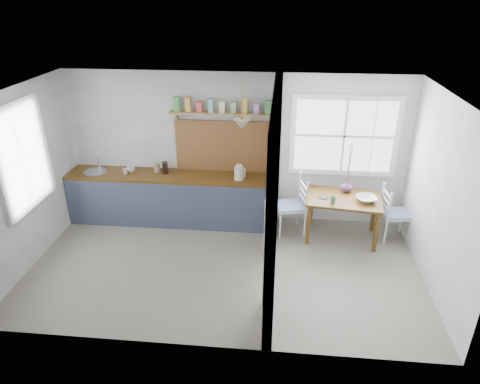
# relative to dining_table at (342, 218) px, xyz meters

# --- Properties ---
(floor) EXTENTS (5.80, 3.20, 0.01)m
(floor) POSITION_rel_dining_table_xyz_m (-1.83, -1.03, -0.37)
(floor) COLOR slate
(floor) RESTS_ON ground
(ceiling) EXTENTS (5.80, 3.20, 0.01)m
(ceiling) POSITION_rel_dining_table_xyz_m (-1.83, -1.03, 2.23)
(ceiling) COLOR silver
(ceiling) RESTS_ON walls
(walls) EXTENTS (5.81, 3.21, 2.60)m
(walls) POSITION_rel_dining_table_xyz_m (-1.83, -1.03, 0.93)
(walls) COLOR silver
(walls) RESTS_ON floor
(partition) EXTENTS (0.12, 3.20, 2.60)m
(partition) POSITION_rel_dining_table_xyz_m (-1.13, -0.97, 1.08)
(partition) COLOR silver
(partition) RESTS_ON floor
(kitchen_window) EXTENTS (0.10, 1.16, 1.50)m
(kitchen_window) POSITION_rel_dining_table_xyz_m (-4.70, -1.03, 1.28)
(kitchen_window) COLOR white
(kitchen_window) RESTS_ON walls
(nook_window) EXTENTS (1.76, 0.10, 1.30)m
(nook_window) POSITION_rel_dining_table_xyz_m (-0.03, 0.53, 1.23)
(nook_window) COLOR white
(nook_window) RESTS_ON walls
(counter) EXTENTS (3.50, 0.60, 0.90)m
(counter) POSITION_rel_dining_table_xyz_m (-2.96, 0.30, 0.09)
(counter) COLOR brown
(counter) RESTS_ON floor
(sink) EXTENTS (0.40, 0.40, 0.02)m
(sink) POSITION_rel_dining_table_xyz_m (-4.26, 0.27, 0.52)
(sink) COLOR #B4B9C4
(sink) RESTS_ON counter
(backsplash) EXTENTS (1.65, 0.03, 0.90)m
(backsplash) POSITION_rel_dining_table_xyz_m (-2.04, 0.54, 0.98)
(backsplash) COLOR brown
(backsplash) RESTS_ON walls
(shelf) EXTENTS (1.75, 0.20, 0.21)m
(shelf) POSITION_rel_dining_table_xyz_m (-2.04, 0.46, 1.64)
(shelf) COLOR #A88752
(shelf) RESTS_ON walls
(pendant_lamp) EXTENTS (0.26, 0.26, 0.16)m
(pendant_lamp) POSITION_rel_dining_table_xyz_m (-1.68, 0.12, 1.51)
(pendant_lamp) COLOR beige
(pendant_lamp) RESTS_ON ceiling
(utensil_rail) EXTENTS (0.02, 0.50, 0.02)m
(utensil_rail) POSITION_rel_dining_table_xyz_m (-1.22, -0.13, 1.08)
(utensil_rail) COLOR #B4B9C4
(utensil_rail) RESTS_ON partition
(dining_table) EXTENTS (1.26, 0.92, 0.73)m
(dining_table) POSITION_rel_dining_table_xyz_m (0.00, 0.00, 0.00)
(dining_table) COLOR brown
(dining_table) RESTS_ON floor
(chair_left) EXTENTS (0.56, 0.56, 1.01)m
(chair_left) POSITION_rel_dining_table_xyz_m (-0.86, 0.10, 0.14)
(chair_left) COLOR silver
(chair_left) RESTS_ON floor
(chair_right) EXTENTS (0.46, 0.46, 0.92)m
(chair_right) POSITION_rel_dining_table_xyz_m (0.86, 0.07, 0.09)
(chair_right) COLOR silver
(chair_right) RESTS_ON floor
(kettle) EXTENTS (0.25, 0.21, 0.26)m
(kettle) POSITION_rel_dining_table_xyz_m (-1.73, 0.20, 0.66)
(kettle) COLOR beige
(kettle) RESTS_ON counter
(mug_a) EXTENTS (0.12, 0.12, 0.09)m
(mug_a) POSITION_rel_dining_table_xyz_m (-3.70, 0.23, 0.58)
(mug_a) COLOR beige
(mug_a) RESTS_ON counter
(mug_b) EXTENTS (0.17, 0.17, 0.11)m
(mug_b) POSITION_rel_dining_table_xyz_m (-3.63, 0.32, 0.59)
(mug_b) COLOR white
(mug_b) RESTS_ON counter
(knife_block) EXTENTS (0.12, 0.14, 0.19)m
(knife_block) POSITION_rel_dining_table_xyz_m (-3.03, 0.34, 0.63)
(knife_block) COLOR black
(knife_block) RESTS_ON counter
(jar) EXTENTS (0.11, 0.11, 0.18)m
(jar) POSITION_rel_dining_table_xyz_m (-3.18, 0.38, 0.62)
(jar) COLOR gray
(jar) RESTS_ON counter
(towel_magenta) EXTENTS (0.02, 0.03, 0.51)m
(towel_magenta) POSITION_rel_dining_table_xyz_m (-1.25, -0.06, -0.09)
(towel_magenta) COLOR #C02065
(towel_magenta) RESTS_ON counter
(towel_orange) EXTENTS (0.02, 0.03, 0.52)m
(towel_orange) POSITION_rel_dining_table_xyz_m (-1.25, -0.08, -0.12)
(towel_orange) COLOR #CC6000
(towel_orange) RESTS_ON counter
(bowl) EXTENTS (0.36, 0.36, 0.08)m
(bowl) POSITION_rel_dining_table_xyz_m (0.33, -0.08, 0.40)
(bowl) COLOR silver
(bowl) RESTS_ON dining_table
(table_cup) EXTENTS (0.13, 0.13, 0.09)m
(table_cup) POSITION_rel_dining_table_xyz_m (-0.21, -0.19, 0.41)
(table_cup) COLOR #3E7646
(table_cup) RESTS_ON dining_table
(plate) EXTENTS (0.18, 0.18, 0.01)m
(plate) POSITION_rel_dining_table_xyz_m (-0.34, -0.01, 0.37)
(plate) COLOR #322828
(plate) RESTS_ON dining_table
(vase) EXTENTS (0.21, 0.21, 0.19)m
(vase) POSITION_rel_dining_table_xyz_m (0.05, 0.25, 0.46)
(vase) COLOR #533159
(vase) RESTS_ON dining_table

